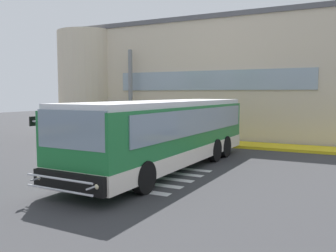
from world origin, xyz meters
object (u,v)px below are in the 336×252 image
Objects in this scene: passenger_near_column at (136,122)px; passenger_by_doorway at (149,123)px; safety_bollard_yellow at (218,140)px; bus_main_foreground at (167,135)px; passenger_at_curb_edge at (170,124)px; entry_support_column at (130,93)px.

passenger_near_column is 0.85m from passenger_by_doorway.
passenger_near_column is at bearing 169.32° from safety_bollard_yellow.
bus_main_foreground is 6.82× the size of passenger_at_curb_edge.
entry_support_column is 3.44× the size of passenger_near_column.
safety_bollard_yellow is at bearing 89.52° from bus_main_foreground.
passenger_near_column reaches higher than safety_bollard_yellow.
passenger_near_column is (0.81, -0.67, -1.91)m from entry_support_column.
passenger_by_doorway is (1.59, -0.34, -1.95)m from entry_support_column.
bus_main_foreground is at bearing -49.76° from entry_support_column.
passenger_at_curb_edge is (1.51, 0.08, 0.00)m from passenger_by_doorway.
passenger_by_doorway reaches higher than safety_bollard_yellow.
passenger_near_column is 1.00× the size of passenger_at_curb_edge.
passenger_at_curb_edge is (-3.66, 7.73, -0.25)m from bus_main_foreground.
bus_main_foreground is 12.69× the size of safety_bollard_yellow.
entry_support_column reaches higher than passenger_by_doorway.
passenger_at_curb_edge is at bearing 2.94° from passenger_by_doorway.
bus_main_foreground is 6.82× the size of passenger_by_doorway.
bus_main_foreground reaches higher than passenger_by_doorway.
bus_main_foreground is (6.77, -8.00, -1.69)m from entry_support_column.
safety_bollard_yellow is at bearing -15.59° from passenger_by_doorway.
entry_support_column is at bearing 140.52° from passenger_near_column.
bus_main_foreground reaches higher than safety_bollard_yellow.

